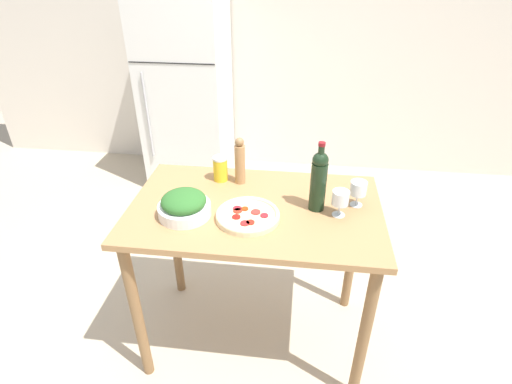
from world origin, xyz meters
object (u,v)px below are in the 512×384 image
Objects in this scene: salad_bowl at (184,205)px; homemade_pizza at (248,215)px; wine_bottle at (319,180)px; pepper_mill at (240,161)px; wine_glass_far at (358,189)px; refrigerator at (187,95)px; wine_glass_near at (340,199)px; salt_canister at (220,169)px.

salad_bowl reaches higher than homemade_pizza.
wine_bottle is 1.35× the size of pepper_mill.
wine_glass_far reaches higher than homemade_pizza.
wine_glass_far is at bearing -53.44° from refrigerator.
salad_bowl is (-0.62, -0.13, -0.11)m from wine_bottle.
wine_bottle is 1.16× the size of homemade_pizza.
pepper_mill is (-0.51, 0.25, 0.04)m from wine_glass_near.
homemade_pizza is (0.09, -0.33, -0.11)m from pepper_mill.
pepper_mill reaches higher than homemade_pizza.
wine_glass_far is at bearing -13.22° from salt_canister.
wine_glass_near is (1.29, -1.96, 0.18)m from refrigerator.
wine_bottle is 0.46m from pepper_mill.
refrigerator reaches higher than pepper_mill.
wine_glass_near is 0.44× the size of homemade_pizza.
salt_canister is (0.10, 0.35, 0.01)m from salad_bowl.
pepper_mill is 0.87× the size of homemade_pizza.
wine_bottle is at bearing -26.92° from pepper_mill.
refrigerator is at bearing 114.51° from pepper_mill.
wine_glass_far reaches higher than salad_bowl.
salt_canister is (-0.71, 0.17, -0.02)m from wine_glass_far.
wine_bottle reaches higher than salt_canister.
pepper_mill is at bearing 58.14° from salad_bowl.
pepper_mill is (0.78, -1.71, 0.21)m from refrigerator.
pepper_mill reaches higher than wine_glass_far.
wine_glass_far is 0.51× the size of pepper_mill.
refrigerator reaches higher than salad_bowl.
refrigerator reaches higher than wine_bottle.
salad_bowl is (-0.72, -0.09, -0.04)m from wine_glass_near.
homemade_pizza is (0.87, -2.04, 0.10)m from refrigerator.
refrigerator is at bearing 111.54° from salt_canister.
wine_glass_far is at bearing 19.13° from homemade_pizza.
wine_glass_near is at bearing -132.52° from wine_glass_far.
pepper_mill is 1.90× the size of salt_canister.
pepper_mill is at bearing -65.49° from refrigerator.
salt_canister is at bearing -68.46° from refrigerator.
wine_glass_far is (0.20, 0.05, -0.07)m from wine_bottle.
wine_bottle reaches higher than homemade_pizza.
pepper_mill is 0.12m from salt_canister.
wine_glass_far is 0.53× the size of salad_bowl.
pepper_mill reaches higher than salt_canister.
refrigerator is 2.36m from wine_glass_near.
refrigerator is at bearing 113.02° from homemade_pizza.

